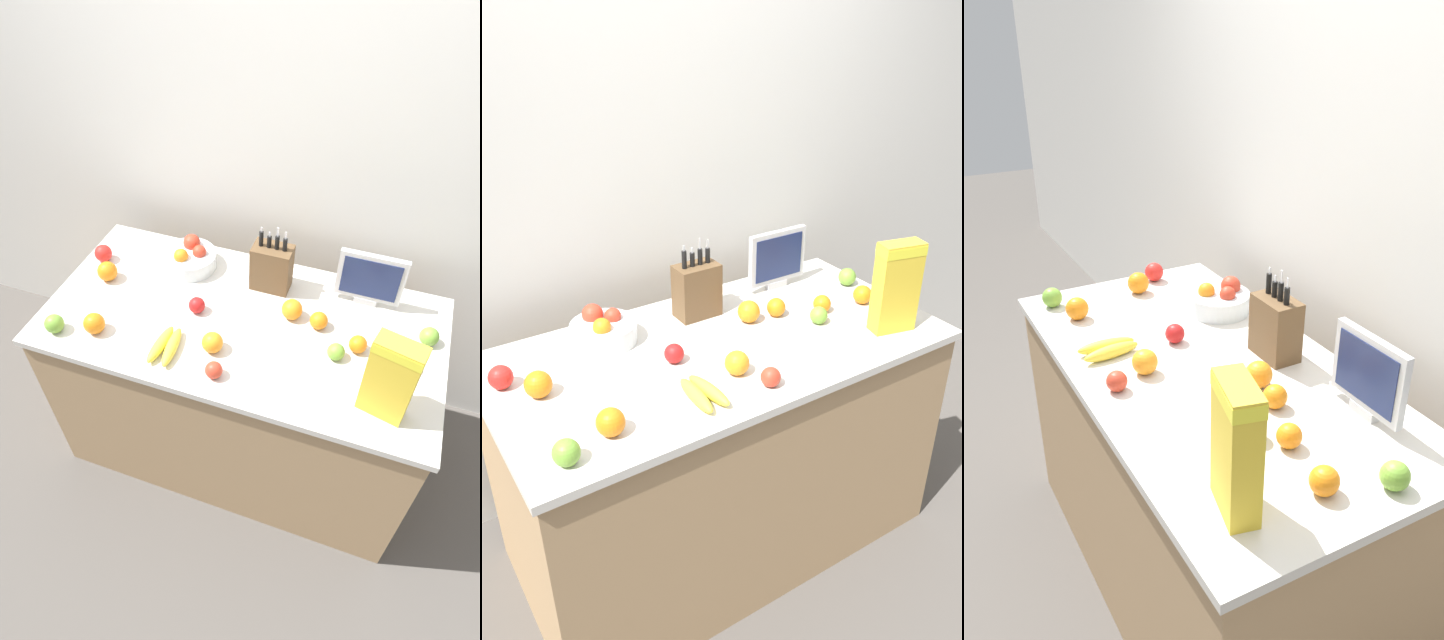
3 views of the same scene
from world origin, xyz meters
TOP-DOWN VIEW (x-y plane):
  - ground_plane at (0.00, 0.00)m, footprint 14.00×14.00m
  - wall_back at (0.00, 0.62)m, footprint 9.00×0.06m
  - counter at (0.00, 0.00)m, footprint 1.60×0.81m
  - knife_block at (0.05, 0.23)m, footprint 0.16×0.10m
  - small_monitor at (0.45, 0.26)m, footprint 0.27×0.03m
  - cereal_box at (0.59, -0.25)m, footprint 0.17×0.11m
  - fruit_bowl at (-0.33, 0.24)m, footprint 0.23×0.23m
  - banana_bunch at (-0.22, -0.25)m, footprint 0.11×0.20m
  - apple_by_knife_block at (-0.19, -0.02)m, footprint 0.07×0.07m
  - apple_leftmost at (-0.00, -0.30)m, footprint 0.06×0.06m
  - apple_front at (-0.71, 0.14)m, footprint 0.08×0.08m
  - apple_rear at (-0.67, -0.30)m, footprint 0.08×0.08m
  - apple_near_bananas at (0.71, 0.12)m, footprint 0.07×0.07m
  - apple_rightmost at (0.39, -0.07)m, footprint 0.07×0.07m
  - orange_front_right at (0.46, -0.01)m, footprint 0.07×0.07m
  - orange_near_bowl at (0.30, 0.06)m, footprint 0.07×0.07m
  - orange_mid_right at (0.65, -0.04)m, footprint 0.07×0.07m
  - orange_front_left at (-0.63, 0.04)m, footprint 0.09×0.09m
  - orange_back_center at (0.18, 0.08)m, footprint 0.08×0.08m
  - orange_by_cereal at (-0.52, -0.25)m, footprint 0.08×0.08m
  - orange_front_center at (-0.05, -0.19)m, footprint 0.08×0.08m

SIDE VIEW (x-z plane):
  - ground_plane at x=0.00m, z-range 0.00..0.00m
  - counter at x=0.00m, z-range 0.00..0.92m
  - banana_bunch at x=-0.22m, z-range 0.92..0.96m
  - apple_leftmost at x=0.00m, z-range 0.92..0.99m
  - apple_rightmost at x=0.39m, z-range 0.92..0.99m
  - apple_by_knife_block at x=-0.19m, z-range 0.92..0.99m
  - orange_front_right at x=0.46m, z-range 0.92..0.99m
  - orange_near_bowl at x=0.30m, z-range 0.92..0.99m
  - apple_near_bananas at x=0.71m, z-range 0.92..0.99m
  - orange_mid_right at x=0.65m, z-range 0.92..1.00m
  - apple_rear at x=-0.67m, z-range 0.92..1.00m
  - apple_front at x=-0.71m, z-range 0.92..1.00m
  - orange_front_center at x=-0.05m, z-range 0.92..1.00m
  - orange_by_cereal at x=-0.52m, z-range 0.92..1.01m
  - orange_back_center at x=0.18m, z-range 0.92..1.01m
  - orange_front_left at x=-0.63m, z-range 0.92..1.01m
  - fruit_bowl at x=-0.33m, z-range 0.90..1.03m
  - knife_block at x=0.05m, z-range 0.87..1.18m
  - small_monitor at x=0.45m, z-range 0.93..1.18m
  - cereal_box at x=0.59m, z-range 0.94..1.27m
  - wall_back at x=0.00m, z-range 0.00..2.60m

